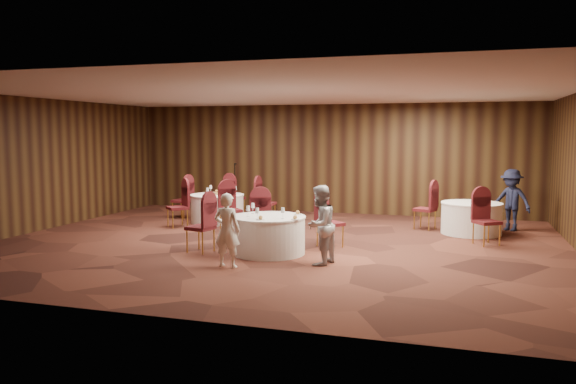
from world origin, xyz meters
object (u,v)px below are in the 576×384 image
(table_left, at_px, (217,208))
(mic_stand, at_px, (235,198))
(table_right, at_px, (471,218))
(man_c, at_px, (511,200))
(woman_b, at_px, (320,225))
(table_main, at_px, (269,235))
(woman_a, at_px, (227,230))

(table_left, height_order, mic_stand, mic_stand)
(table_left, bearing_deg, mic_stand, 98.71)
(table_right, bearing_deg, man_c, 38.91)
(mic_stand, relative_size, woman_b, 1.02)
(man_c, bearing_deg, table_right, -112.82)
(table_main, height_order, table_left, same)
(table_main, relative_size, woman_b, 1.01)
(table_main, bearing_deg, man_c, 41.27)
(table_left, height_order, woman_a, woman_a)
(mic_stand, relative_size, man_c, 0.98)
(table_main, height_order, table_right, same)
(mic_stand, distance_m, woman_a, 7.00)
(woman_b, bearing_deg, woman_a, -50.77)
(table_left, relative_size, table_right, 1.01)
(woman_b, relative_size, man_c, 0.96)
(table_main, relative_size, man_c, 0.97)
(table_right, xyz_separation_m, mic_stand, (-6.71, 1.79, 0.04))
(man_c, bearing_deg, table_left, -144.76)
(table_left, relative_size, mic_stand, 0.96)
(woman_b, bearing_deg, table_left, -121.02)
(table_right, xyz_separation_m, woman_b, (-2.66, -4.05, 0.34))
(table_left, height_order, table_right, same)
(table_left, xyz_separation_m, woman_b, (3.76, -3.90, 0.34))
(mic_stand, bearing_deg, woman_a, -68.66)
(table_right, relative_size, woman_b, 0.97)
(man_c, bearing_deg, woman_a, -104.65)
(table_left, height_order, man_c, man_c)
(man_c, bearing_deg, mic_stand, -159.57)
(mic_stand, bearing_deg, woman_b, -55.24)
(woman_a, height_order, woman_b, woman_b)
(table_right, relative_size, woman_a, 1.06)
(woman_a, xyz_separation_m, woman_b, (1.51, 0.68, 0.06))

